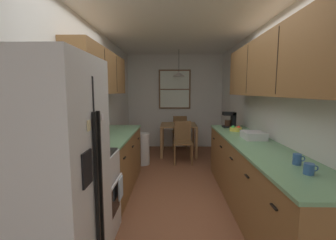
{
  "coord_description": "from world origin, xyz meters",
  "views": [
    {
      "loc": [
        -0.07,
        -2.77,
        1.56
      ],
      "look_at": [
        -0.15,
        1.26,
        1.05
      ],
      "focal_mm": 24.49,
      "sensor_mm": 36.0,
      "label": 1
    }
  ],
  "objects_px": {
    "dining_chair_near": "(183,140)",
    "coffee_maker": "(231,119)",
    "mug_spare": "(297,159)",
    "refrigerator": "(48,185)",
    "dining_table": "(178,129)",
    "dish_rack": "(253,135)",
    "fruit_bowl": "(236,129)",
    "dining_chair_far": "(179,130)",
    "stove_range": "(84,196)",
    "storage_canister": "(100,136)",
    "microwave_over_range": "(66,81)",
    "mug_by_coffeemaker": "(309,169)",
    "trash_bin": "(143,149)"
  },
  "relations": [
    {
      "from": "mug_spare",
      "to": "dining_chair_near",
      "type": "bearing_deg",
      "value": 107.02
    },
    {
      "from": "dining_chair_near",
      "to": "refrigerator",
      "type": "bearing_deg",
      "value": -108.09
    },
    {
      "from": "microwave_over_range",
      "to": "dining_table",
      "type": "bearing_deg",
      "value": 70.3
    },
    {
      "from": "mug_spare",
      "to": "fruit_bowl",
      "type": "height_order",
      "value": "mug_spare"
    },
    {
      "from": "trash_bin",
      "to": "mug_spare",
      "type": "bearing_deg",
      "value": -57.34
    },
    {
      "from": "mug_by_coffeemaker",
      "to": "fruit_bowl",
      "type": "distance_m",
      "value": 2.01
    },
    {
      "from": "dining_chair_far",
      "to": "trash_bin",
      "type": "relative_size",
      "value": 1.34
    },
    {
      "from": "mug_by_coffeemaker",
      "to": "fruit_bowl",
      "type": "bearing_deg",
      "value": 90.92
    },
    {
      "from": "coffee_maker",
      "to": "mug_spare",
      "type": "height_order",
      "value": "coffee_maker"
    },
    {
      "from": "dining_chair_near",
      "to": "storage_canister",
      "type": "height_order",
      "value": "storage_canister"
    },
    {
      "from": "refrigerator",
      "to": "microwave_over_range",
      "type": "bearing_deg",
      "value": 102.25
    },
    {
      "from": "storage_canister",
      "to": "coffee_maker",
      "type": "distance_m",
      "value": 2.39
    },
    {
      "from": "storage_canister",
      "to": "dining_table",
      "type": "bearing_deg",
      "value": 68.05
    },
    {
      "from": "stove_range",
      "to": "mug_by_coffeemaker",
      "type": "height_order",
      "value": "stove_range"
    },
    {
      "from": "refrigerator",
      "to": "microwave_over_range",
      "type": "relative_size",
      "value": 2.88
    },
    {
      "from": "dining_chair_near",
      "to": "stove_range",
      "type": "bearing_deg",
      "value": -113.17
    },
    {
      "from": "stove_range",
      "to": "storage_canister",
      "type": "xyz_separation_m",
      "value": [
        -0.01,
        0.64,
        0.51
      ]
    },
    {
      "from": "stove_range",
      "to": "mug_spare",
      "type": "relative_size",
      "value": 9.96
    },
    {
      "from": "dining_chair_far",
      "to": "mug_spare",
      "type": "height_order",
      "value": "mug_spare"
    },
    {
      "from": "stove_range",
      "to": "dining_chair_far",
      "type": "distance_m",
      "value": 4.1
    },
    {
      "from": "mug_spare",
      "to": "stove_range",
      "type": "bearing_deg",
      "value": 173.82
    },
    {
      "from": "stove_range",
      "to": "fruit_bowl",
      "type": "distance_m",
      "value": 2.55
    },
    {
      "from": "dining_chair_far",
      "to": "stove_range",
      "type": "bearing_deg",
      "value": -105.86
    },
    {
      "from": "stove_range",
      "to": "dish_rack",
      "type": "height_order",
      "value": "stove_range"
    },
    {
      "from": "dining_table",
      "to": "dish_rack",
      "type": "bearing_deg",
      "value": -68.01
    },
    {
      "from": "microwave_over_range",
      "to": "dining_chair_near",
      "type": "bearing_deg",
      "value": 64.82
    },
    {
      "from": "dining_chair_far",
      "to": "microwave_over_range",
      "type": "bearing_deg",
      "value": -107.37
    },
    {
      "from": "microwave_over_range",
      "to": "mug_spare",
      "type": "bearing_deg",
      "value": -5.86
    },
    {
      "from": "mug_spare",
      "to": "refrigerator",
      "type": "bearing_deg",
      "value": -166.27
    },
    {
      "from": "dining_chair_near",
      "to": "coffee_maker",
      "type": "distance_m",
      "value": 1.25
    },
    {
      "from": "dish_rack",
      "to": "microwave_over_range",
      "type": "bearing_deg",
      "value": -157.25
    },
    {
      "from": "mug_by_coffeemaker",
      "to": "dining_table",
      "type": "bearing_deg",
      "value": 103.89
    },
    {
      "from": "dining_table",
      "to": "dining_chair_near",
      "type": "height_order",
      "value": "dining_chair_near"
    },
    {
      "from": "refrigerator",
      "to": "dining_chair_near",
      "type": "relative_size",
      "value": 2.0
    },
    {
      "from": "dining_table",
      "to": "dish_rack",
      "type": "distance_m",
      "value": 2.62
    },
    {
      "from": "refrigerator",
      "to": "storage_canister",
      "type": "distance_m",
      "value": 1.35
    },
    {
      "from": "fruit_bowl",
      "to": "mug_spare",
      "type": "bearing_deg",
      "value": -87.75
    },
    {
      "from": "dining_table",
      "to": "fruit_bowl",
      "type": "xyz_separation_m",
      "value": [
        0.9,
        -1.78,
        0.31
      ]
    },
    {
      "from": "mug_by_coffeemaker",
      "to": "refrigerator",
      "type": "bearing_deg",
      "value": -172.86
    },
    {
      "from": "dish_rack",
      "to": "fruit_bowl",
      "type": "bearing_deg",
      "value": 96.38
    },
    {
      "from": "refrigerator",
      "to": "coffee_maker",
      "type": "xyz_separation_m",
      "value": [
        1.95,
        2.66,
        0.15
      ]
    },
    {
      "from": "stove_range",
      "to": "fruit_bowl",
      "type": "relative_size",
      "value": 5.47
    },
    {
      "from": "stove_range",
      "to": "dining_chair_far",
      "type": "height_order",
      "value": "stove_range"
    },
    {
      "from": "coffee_maker",
      "to": "fruit_bowl",
      "type": "height_order",
      "value": "coffee_maker"
    },
    {
      "from": "trash_bin",
      "to": "coffee_maker",
      "type": "height_order",
      "value": "coffee_maker"
    },
    {
      "from": "stove_range",
      "to": "dining_chair_far",
      "type": "bearing_deg",
      "value": 74.14
    },
    {
      "from": "trash_bin",
      "to": "dining_table",
      "type": "bearing_deg",
      "value": 45.86
    },
    {
      "from": "refrigerator",
      "to": "storage_canister",
      "type": "height_order",
      "value": "refrigerator"
    },
    {
      "from": "mug_spare",
      "to": "fruit_bowl",
      "type": "relative_size",
      "value": 0.55
    },
    {
      "from": "dining_table",
      "to": "dining_chair_far",
      "type": "distance_m",
      "value": 0.64
    }
  ]
}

